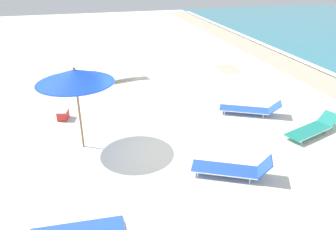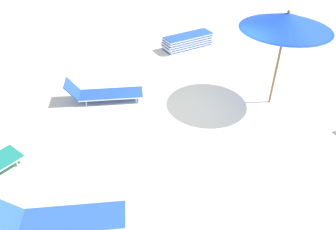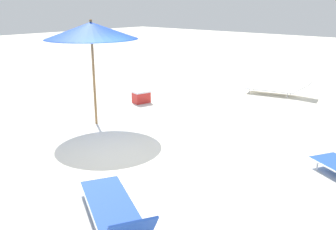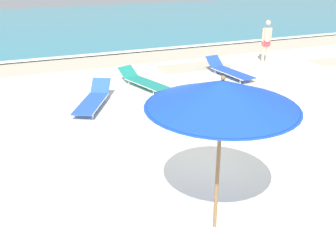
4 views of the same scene
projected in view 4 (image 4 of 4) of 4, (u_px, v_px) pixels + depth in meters
ground_plane at (204, 162)px, 8.24m from camera, size 60.00×60.00×0.16m
ocean_water at (71, 23)px, 25.47m from camera, size 60.00×19.84×0.07m
beach_umbrella at (222, 94)px, 5.24m from camera, size 2.22×2.22×2.57m
sun_lounger_under_umbrella at (93, 100)px, 11.06m from camera, size 1.56×2.25×0.56m
sun_lounger_beside_umbrella at (229, 71)px, 13.97m from camera, size 0.94×2.36×0.55m
sun_lounger_near_water_left at (143, 81)px, 12.81m from camera, size 1.28×2.30×0.50m
sun_lounger_mid_beach_solo at (234, 111)px, 10.20m from camera, size 1.48×2.12×0.63m
beachgoer_wading_adult at (267, 39)px, 15.53m from camera, size 0.45×0.27×1.76m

